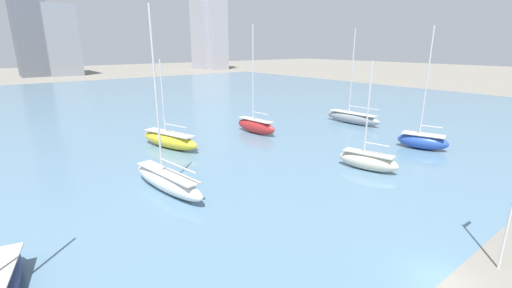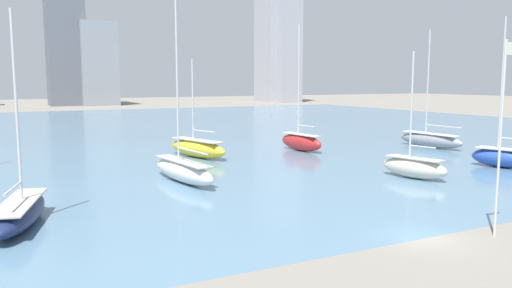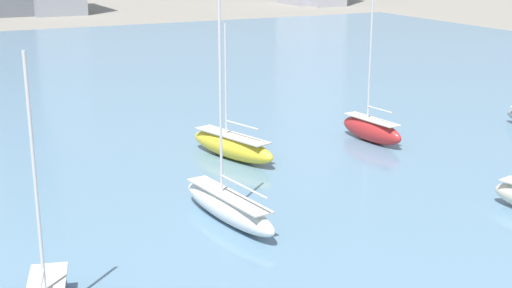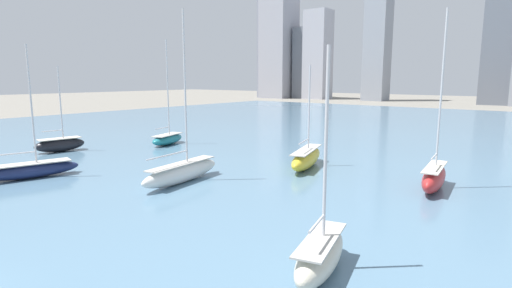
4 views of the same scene
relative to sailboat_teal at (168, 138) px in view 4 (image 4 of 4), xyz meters
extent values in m
cube|color=slate|center=(25.97, 34.46, -0.95)|extent=(180.00, 140.00, 0.00)
cube|color=gray|center=(-76.51, 135.94, 25.41)|extent=(11.90, 15.64, 52.71)
cube|color=#9E9EA8|center=(-71.48, 132.20, 24.68)|extent=(14.96, 15.08, 51.25)
cube|color=slate|center=(-55.89, 138.57, 16.44)|extent=(13.53, 14.97, 34.78)
cube|color=#A8A8B2|center=(-50.34, 134.96, 20.14)|extent=(11.47, 10.24, 42.19)
cube|color=#8E939E|center=(-21.73, 137.39, 31.30)|extent=(9.72, 10.00, 64.49)
cube|color=slate|center=(26.38, 140.40, 29.29)|extent=(12.84, 14.90, 60.49)
ellipsoid|color=#1E757F|center=(0.00, -0.01, -0.16)|extent=(4.33, 7.45, 1.58)
cube|color=#BCB7AD|center=(0.00, -0.01, 0.58)|extent=(3.55, 6.11, 0.10)
cube|color=#2D2D33|center=(0.00, -0.01, -0.59)|extent=(0.52, 1.26, 0.71)
cylinder|color=silver|center=(-0.15, 0.50, 7.70)|extent=(0.18, 0.18, 14.15)
cylinder|color=silver|center=(0.35, -1.17, 1.73)|extent=(1.14, 3.38, 0.14)
ellipsoid|color=white|center=(18.85, -13.76, 0.01)|extent=(3.23, 10.72, 1.91)
cube|color=#BCB7AD|center=(18.85, -13.76, 0.91)|extent=(2.65, 8.79, 0.10)
cube|color=#2D2D33|center=(18.85, -13.76, -0.52)|extent=(0.42, 1.91, 0.86)
cylinder|color=silver|center=(18.74, -12.98, 8.25)|extent=(0.18, 0.18, 14.57)
cylinder|color=silver|center=(19.11, -15.65, 2.06)|extent=(0.88, 5.37, 0.14)
ellipsoid|color=beige|center=(38.55, -21.82, 0.01)|extent=(3.37, 6.84, 1.92)
cube|color=#BCB7AD|center=(38.55, -21.82, 0.92)|extent=(2.76, 5.61, 0.10)
cube|color=#2D2D33|center=(38.55, -21.82, -0.51)|extent=(0.44, 1.19, 0.86)
cylinder|color=silver|center=(38.44, -21.34, 5.85)|extent=(0.18, 0.18, 9.75)
cylinder|color=silver|center=(38.75, -22.61, 2.07)|extent=(0.77, 2.58, 0.14)
ellipsoid|color=#19234C|center=(5.39, -22.26, -0.17)|extent=(4.57, 9.66, 1.56)
cube|color=#BCB7AD|center=(5.39, -22.26, 0.57)|extent=(3.75, 7.92, 0.10)
cube|color=#2D2D33|center=(5.39, -22.26, -0.59)|extent=(0.58, 1.67, 0.70)
cylinder|color=silver|center=(5.57, -21.57, 6.52)|extent=(0.18, 0.18, 11.80)
cylinder|color=silver|center=(5.08, -23.46, 1.72)|extent=(1.11, 3.80, 0.14)
ellipsoid|color=yellow|center=(25.04, -0.66, 0.10)|extent=(4.86, 10.19, 2.10)
cube|color=#BCB7AD|center=(25.04, -0.66, 1.11)|extent=(3.99, 8.35, 0.10)
cube|color=#2D2D33|center=(25.04, -0.66, -0.47)|extent=(0.67, 1.77, 0.95)
cylinder|color=silver|center=(24.82, 0.06, 5.86)|extent=(0.18, 0.18, 9.41)
cylinder|color=silver|center=(25.41, -1.91, 2.26)|extent=(1.31, 3.96, 0.14)
ellipsoid|color=black|center=(-7.09, -13.04, -0.02)|extent=(3.32, 6.89, 1.86)
cube|color=beige|center=(-7.09, -13.04, 0.86)|extent=(2.72, 5.65, 0.10)
cube|color=#2D2D33|center=(-7.09, -13.04, -0.53)|extent=(0.34, 1.20, 0.84)
cylinder|color=silver|center=(-7.02, -12.55, 5.82)|extent=(0.18, 0.18, 9.81)
cylinder|color=silver|center=(-7.22, -13.85, 2.01)|extent=(0.54, 2.61, 0.14)
ellipsoid|color=#B72828|center=(38.94, -1.48, 0.14)|extent=(2.56, 7.97, 2.18)
cube|color=beige|center=(38.94, -1.48, 1.19)|extent=(2.10, 6.54, 0.10)
cube|color=#2D2D33|center=(38.94, -1.48, -0.46)|extent=(0.31, 1.42, 0.98)
cylinder|color=silver|center=(38.87, -0.89, 8.17)|extent=(0.18, 0.18, 13.87)
cylinder|color=silver|center=(39.05, -2.51, 2.34)|extent=(0.50, 3.24, 0.14)
camera|label=1|loc=(7.07, -42.07, 12.20)|focal=24.00mm
camera|label=2|loc=(4.84, -55.86, 8.03)|focal=35.00mm
camera|label=3|loc=(0.97, -54.53, 17.03)|focal=50.00mm
camera|label=4|loc=(47.90, -39.16, 9.11)|focal=28.00mm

